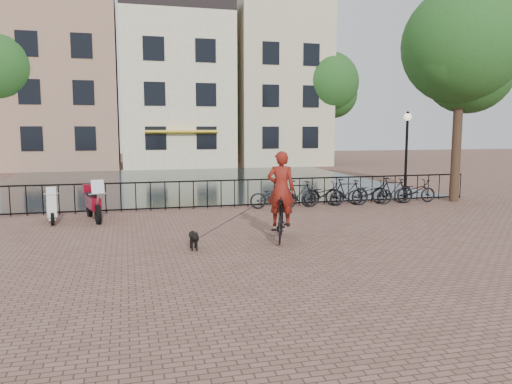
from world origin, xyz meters
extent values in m
plane|color=brown|center=(0.00, 0.00, 0.00)|extent=(100.00, 100.00, 0.00)
plane|color=black|center=(0.00, 17.30, 0.00)|extent=(20.00, 20.00, 0.00)
cube|color=black|center=(0.00, 8.00, 1.00)|extent=(20.00, 0.05, 0.05)
cube|color=black|center=(0.00, 8.00, 0.08)|extent=(20.00, 0.05, 0.05)
cube|color=#976958|center=(-7.50, 30.00, 6.00)|extent=(7.50, 9.00, 12.00)
cube|color=beige|center=(0.50, 30.00, 5.50)|extent=(8.00, 9.00, 11.00)
cube|color=black|center=(0.50, 30.00, 11.40)|extent=(8.00, 9.00, 0.80)
cube|color=gold|center=(0.50, 25.30, 2.60)|extent=(5.00, 0.60, 0.15)
cube|color=beige|center=(8.50, 30.00, 6.25)|extent=(7.00, 9.00, 12.50)
cube|color=black|center=(8.50, 30.00, 12.90)|extent=(7.00, 9.00, 0.80)
cylinder|color=black|center=(-11.00, 27.00, 3.15)|extent=(0.36, 0.36, 6.30)
sphere|color=#234B19|center=(-11.00, 27.00, 6.75)|extent=(5.04, 5.04, 5.04)
cylinder|color=black|center=(9.20, 7.30, 2.80)|extent=(0.36, 0.36, 5.60)
sphere|color=#234B19|center=(9.20, 7.30, 6.00)|extent=(4.48, 4.48, 4.48)
cylinder|color=black|center=(12.00, 27.00, 2.97)|extent=(0.36, 0.36, 5.95)
sphere|color=#234B19|center=(12.00, 27.00, 6.38)|extent=(4.76, 4.76, 4.76)
cylinder|color=black|center=(7.20, 7.60, 1.60)|extent=(0.10, 0.10, 3.20)
sphere|color=beige|center=(7.20, 7.60, 3.30)|extent=(0.30, 0.30, 0.30)
imported|color=black|center=(0.51, 2.44, 0.59)|extent=(1.17, 2.03, 1.18)
imported|color=maroon|center=(0.51, 2.44, 1.53)|extent=(0.98, 0.80, 2.31)
imported|color=black|center=(1.80, 7.40, 0.45)|extent=(1.76, 0.75, 0.90)
imported|color=black|center=(2.75, 7.40, 0.50)|extent=(1.69, 0.59, 1.00)
imported|color=black|center=(3.70, 7.40, 0.45)|extent=(1.74, 0.66, 0.90)
imported|color=black|center=(4.65, 7.40, 0.50)|extent=(1.71, 0.67, 1.00)
imported|color=black|center=(5.60, 7.40, 0.45)|extent=(1.79, 0.85, 0.90)
imported|color=black|center=(6.55, 7.40, 0.50)|extent=(1.70, 0.62, 1.00)
imported|color=black|center=(7.50, 7.40, 0.45)|extent=(1.74, 0.69, 0.90)
camera|label=1|loc=(-3.28, -9.58, 2.86)|focal=35.00mm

